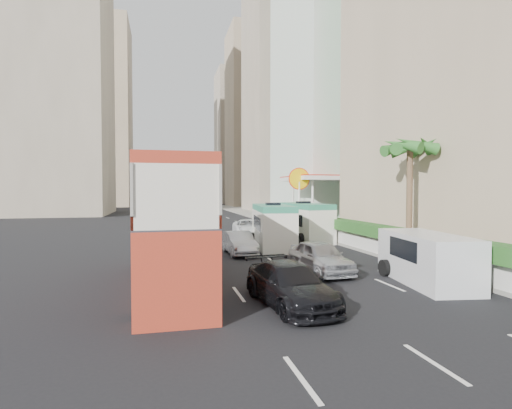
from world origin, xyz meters
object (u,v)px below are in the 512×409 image
object	(u,v)px
car_silver_lane_b	(320,273)
panel_van_far	(279,221)
palm_tree	(409,200)
double_decker_bus	(172,225)
shell_station	(320,202)
car_silver_lane_a	(239,254)
minibus_far	(303,222)
car_black	(290,305)
panel_van_near	(426,259)
minibus_near	(273,226)
van_asset	(248,236)

from	to	relation	value
car_silver_lane_b	panel_van_far	distance (m)	18.24
palm_tree	double_decker_bus	bearing A→B (deg)	-163.84
palm_tree	shell_station	distance (m)	19.14
car_silver_lane_a	minibus_far	distance (m)	8.51
car_black	panel_van_near	xyz separation A→B (m)	(6.69, 1.82, 1.05)
shell_station	double_decker_bus	bearing A→B (deg)	-124.82
car_black	minibus_near	size ratio (longest dim) A/B	0.74
car_silver_lane_a	van_asset	distance (m)	10.18
car_silver_lane_b	palm_tree	size ratio (longest dim) A/B	0.71
car_silver_lane_a	car_black	world-z (taller)	car_black
car_black	panel_van_far	distance (m)	23.62
car_silver_lane_a	car_black	bearing A→B (deg)	-94.12
car_black	car_silver_lane_b	bearing A→B (deg)	50.98
double_decker_bus	panel_van_far	xyz separation A→B (m)	(10.22, 18.88, -1.43)
car_silver_lane_b	car_black	world-z (taller)	car_silver_lane_b
panel_van_near	panel_van_far	xyz separation A→B (m)	(-0.32, 20.90, 0.05)
van_asset	minibus_near	xyz separation A→B (m)	(0.19, -7.45, 1.47)
minibus_far	panel_van_near	bearing A→B (deg)	-94.96
double_decker_bus	panel_van_near	world-z (taller)	double_decker_bus
car_black	van_asset	bearing A→B (deg)	75.56
car_black	panel_van_far	size ratio (longest dim) A/B	0.89
van_asset	panel_van_near	xyz separation A→B (m)	(3.66, -19.25, 1.05)
panel_van_far	palm_tree	xyz separation A→B (m)	(3.58, -14.88, 2.28)
minibus_far	palm_tree	bearing A→B (deg)	-74.90
panel_van_far	palm_tree	world-z (taller)	palm_tree
minibus_far	van_asset	bearing A→B (deg)	125.19
palm_tree	van_asset	bearing A→B (deg)	117.64
car_silver_lane_a	panel_van_far	distance (m)	13.00
car_silver_lane_b	palm_tree	xyz separation A→B (m)	(6.86, 3.03, 3.38)
car_silver_lane_b	van_asset	distance (m)	16.26
van_asset	minibus_near	bearing A→B (deg)	-83.65
car_black	minibus_far	distance (m)	18.15
double_decker_bus	car_silver_lane_b	size ratio (longest dim) A/B	2.43
van_asset	shell_station	distance (m)	11.15
car_silver_lane_a	panel_van_far	xyz separation A→B (m)	(5.99, 11.48, 1.10)
car_black	van_asset	xyz separation A→B (m)	(3.02, 21.07, 0.00)
car_black	minibus_far	bearing A→B (deg)	62.26
double_decker_bus	minibus_far	size ratio (longest dim) A/B	1.66
panel_van_near	palm_tree	distance (m)	7.24
car_silver_lane_a	panel_van_near	world-z (taller)	panel_van_near
car_silver_lane_b	shell_station	xyz separation A→B (m)	(9.06, 22.03, 2.75)
panel_van_near	shell_station	distance (m)	25.67
palm_tree	car_black	bearing A→B (deg)	-141.76
minibus_far	panel_van_near	size ratio (longest dim) A/B	1.26
double_decker_bus	car_silver_lane_b	bearing A→B (deg)	7.95
car_black	minibus_near	world-z (taller)	minibus_near
car_black	panel_van_near	bearing A→B (deg)	8.94
double_decker_bus	panel_van_far	distance (m)	21.51
van_asset	minibus_far	xyz separation A→B (m)	(3.60, -4.23, 1.47)
panel_van_near	double_decker_bus	bearing A→B (deg)	177.45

